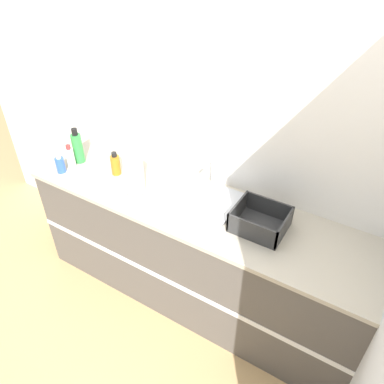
{
  "coord_description": "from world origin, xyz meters",
  "views": [
    {
      "loc": [
        0.99,
        -1.34,
        2.46
      ],
      "look_at": [
        0.0,
        0.28,
        1.03
      ],
      "focal_mm": 35.0,
      "sensor_mm": 36.0,
      "label": 1
    }
  ],
  "objects_px": {
    "bottle_white_spray": "(70,157)",
    "bottle_green": "(78,147)",
    "paper_towel_roll": "(134,174)",
    "sink": "(199,198)",
    "bottle_blue": "(60,164)",
    "dish_rack": "(260,222)",
    "bottle_amber": "(116,164)"
  },
  "relations": [
    {
      "from": "bottle_white_spray",
      "to": "bottle_green",
      "type": "xyz_separation_m",
      "value": [
        -0.0,
        0.09,
        0.04
      ]
    },
    {
      "from": "paper_towel_roll",
      "to": "bottle_green",
      "type": "bearing_deg",
      "value": 172.18
    },
    {
      "from": "bottle_green",
      "to": "sink",
      "type": "bearing_deg",
      "value": 3.22
    },
    {
      "from": "sink",
      "to": "bottle_green",
      "type": "distance_m",
      "value": 1.04
    },
    {
      "from": "bottle_blue",
      "to": "sink",
      "type": "bearing_deg",
      "value": 12.69
    },
    {
      "from": "dish_rack",
      "to": "bottle_green",
      "type": "relative_size",
      "value": 1.13
    },
    {
      "from": "bottle_blue",
      "to": "bottle_amber",
      "type": "height_order",
      "value": "bottle_amber"
    },
    {
      "from": "dish_rack",
      "to": "bottle_green",
      "type": "bearing_deg",
      "value": -179.36
    },
    {
      "from": "sink",
      "to": "paper_towel_roll",
      "type": "bearing_deg",
      "value": -161.45
    },
    {
      "from": "bottle_white_spray",
      "to": "bottle_green",
      "type": "distance_m",
      "value": 0.1
    },
    {
      "from": "bottle_green",
      "to": "paper_towel_roll",
      "type": "bearing_deg",
      "value": -7.82
    },
    {
      "from": "bottle_white_spray",
      "to": "bottle_green",
      "type": "bearing_deg",
      "value": 91.48
    },
    {
      "from": "sink",
      "to": "bottle_blue",
      "type": "relative_size",
      "value": 3.63
    },
    {
      "from": "paper_towel_roll",
      "to": "bottle_blue",
      "type": "relative_size",
      "value": 2.0
    },
    {
      "from": "bottle_blue",
      "to": "bottle_white_spray",
      "type": "height_order",
      "value": "bottle_white_spray"
    },
    {
      "from": "sink",
      "to": "bottle_blue",
      "type": "distance_m",
      "value": 1.07
    },
    {
      "from": "paper_towel_roll",
      "to": "dish_rack",
      "type": "xyz_separation_m",
      "value": [
        0.87,
        0.1,
        -0.1
      ]
    },
    {
      "from": "paper_towel_roll",
      "to": "bottle_green",
      "type": "xyz_separation_m",
      "value": [
        -0.61,
        0.08,
        -0.02
      ]
    },
    {
      "from": "paper_towel_roll",
      "to": "bottle_amber",
      "type": "distance_m",
      "value": 0.28
    },
    {
      "from": "dish_rack",
      "to": "bottle_green",
      "type": "xyz_separation_m",
      "value": [
        -1.48,
        -0.02,
        0.07
      ]
    },
    {
      "from": "paper_towel_roll",
      "to": "bottle_white_spray",
      "type": "distance_m",
      "value": 0.61
    },
    {
      "from": "paper_towel_roll",
      "to": "bottle_blue",
      "type": "xyz_separation_m",
      "value": [
        -0.62,
        -0.09,
        -0.08
      ]
    },
    {
      "from": "sink",
      "to": "bottle_white_spray",
      "type": "bearing_deg",
      "value": -171.99
    },
    {
      "from": "bottle_blue",
      "to": "bottle_green",
      "type": "height_order",
      "value": "bottle_green"
    },
    {
      "from": "sink",
      "to": "bottle_amber",
      "type": "relative_size",
      "value": 2.89
    },
    {
      "from": "bottle_blue",
      "to": "bottle_white_spray",
      "type": "relative_size",
      "value": 0.77
    },
    {
      "from": "paper_towel_roll",
      "to": "bottle_amber",
      "type": "relative_size",
      "value": 1.59
    },
    {
      "from": "sink",
      "to": "dish_rack",
      "type": "distance_m",
      "value": 0.46
    },
    {
      "from": "sink",
      "to": "bottle_green",
      "type": "bearing_deg",
      "value": -176.78
    },
    {
      "from": "paper_towel_roll",
      "to": "sink",
      "type": "bearing_deg",
      "value": 18.55
    },
    {
      "from": "dish_rack",
      "to": "bottle_amber",
      "type": "relative_size",
      "value": 1.76
    },
    {
      "from": "bottle_amber",
      "to": "bottle_white_spray",
      "type": "xyz_separation_m",
      "value": [
        -0.35,
        -0.1,
        0.0
      ]
    }
  ]
}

